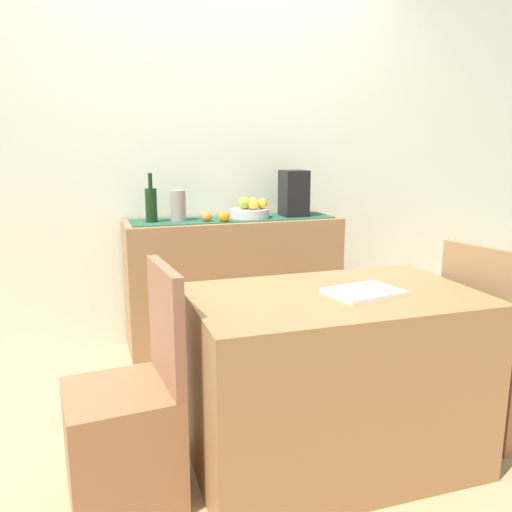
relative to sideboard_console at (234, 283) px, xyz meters
name	(u,v)px	position (x,y,z in m)	size (l,w,h in m)	color
ground_plane	(267,412)	(-0.08, -0.92, -0.44)	(6.40, 6.40, 0.02)	tan
room_wall_rear	(210,142)	(-0.08, 0.26, 0.92)	(6.40, 0.06, 2.70)	silver
sideboard_console	(234,283)	(0.00, 0.00, 0.00)	(1.39, 0.42, 0.86)	#986E48
table_runner	(234,219)	(0.00, 0.00, 0.43)	(1.30, 0.32, 0.01)	#20543C
fruit_bowl	(250,213)	(0.11, 0.00, 0.46)	(0.25, 0.25, 0.06)	silver
apple_right	(254,204)	(0.12, -0.05, 0.53)	(0.07, 0.07, 0.07)	gold
apple_left	(244,203)	(0.07, 0.01, 0.53)	(0.08, 0.08, 0.08)	#8DA931
apple_upper	(244,203)	(0.10, 0.08, 0.52)	(0.07, 0.07, 0.07)	red
apple_front	(253,203)	(0.14, 0.04, 0.53)	(0.07, 0.07, 0.07)	#999D3B
apple_rear	(262,204)	(0.19, -0.03, 0.53)	(0.07, 0.07, 0.07)	gold
wine_bottle	(151,204)	(-0.52, 0.00, 0.54)	(0.07, 0.07, 0.30)	black
coffee_maker	(294,194)	(0.42, 0.00, 0.58)	(0.16, 0.18, 0.31)	black
ceramic_vase	(178,206)	(-0.36, 0.00, 0.53)	(0.09, 0.09, 0.20)	gray
orange_loose_mid	(224,217)	(-0.09, -0.12, 0.46)	(0.07, 0.07, 0.07)	orange
orange_loose_end	(207,217)	(-0.19, -0.07, 0.46)	(0.06, 0.06, 0.06)	orange
dining_table	(332,378)	(0.04, -1.39, -0.06)	(1.16, 0.72, 0.74)	#9C6D43
open_book	(363,292)	(0.14, -1.44, 0.32)	(0.28, 0.21, 0.02)	white
chair_near_window	(127,434)	(-0.80, -1.39, -0.16)	(0.44, 0.44, 0.90)	#9C6844
chair_by_corner	(495,375)	(0.89, -1.40, -0.16)	(0.48, 0.48, 0.90)	#956243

